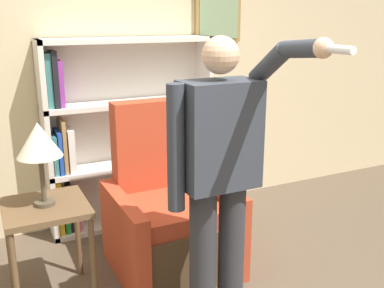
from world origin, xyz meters
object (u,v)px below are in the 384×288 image
object	(u,v)px
bookcase	(117,137)
person_standing	(219,175)
side_table	(47,221)
table_lamp	(39,142)
armchair	(168,217)

from	to	relation	value
bookcase	person_standing	xyz separation A→B (m)	(0.09, -1.61, 0.17)
person_standing	side_table	size ratio (longest dim) A/B	2.55
bookcase	table_lamp	bearing A→B (deg)	-128.94
armchair	table_lamp	world-z (taller)	armchair
bookcase	person_standing	distance (m)	1.62
side_table	table_lamp	bearing A→B (deg)	116.57
bookcase	person_standing	size ratio (longest dim) A/B	0.95
bookcase	armchair	xyz separation A→B (m)	(0.11, -0.82, -0.42)
side_table	table_lamp	size ratio (longest dim) A/B	1.28
bookcase	table_lamp	world-z (taller)	bookcase
side_table	armchair	bearing A→B (deg)	5.53
person_standing	side_table	bearing A→B (deg)	139.31
armchair	side_table	bearing A→B (deg)	-174.47
person_standing	armchair	bearing A→B (deg)	88.02
armchair	bookcase	bearing A→B (deg)	97.76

